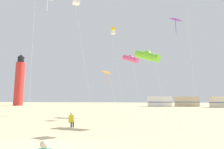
{
  "coord_description": "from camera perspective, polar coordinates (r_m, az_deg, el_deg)",
  "views": [
    {
      "loc": [
        4.0,
        -6.65,
        2.17
      ],
      "look_at": [
        1.96,
        8.49,
        4.23
      ],
      "focal_mm": 28.97,
      "sensor_mm": 36.0,
      "label": 1
    }
  ],
  "objects": [
    {
      "name": "kite_flyer_standing",
      "position": [
        14.39,
        -12.68,
        -13.7
      ],
      "size": [
        0.35,
        0.52,
        1.16
      ],
      "rotation": [
        0.0,
        0.0,
        3.2
      ],
      "color": "yellow",
      "rests_on": "ground"
    },
    {
      "name": "kite_tube_rainbow",
      "position": [
        25.19,
        5.83,
        5.05
      ],
      "size": [
        2.6,
        2.36,
        8.4
      ],
      "color": "silver",
      "rests_on": "ground"
    },
    {
      "name": "kite_tube_lime",
      "position": [
        17.03,
        11.05,
        5.86
      ],
      "size": [
        2.96,
        2.72,
        6.81
      ],
      "color": "silver",
      "rests_on": "ground"
    },
    {
      "name": "kite_box_gold",
      "position": [
        31.4,
        0.4,
        13.58
      ],
      "size": [
        2.32,
        2.32,
        14.16
      ],
      "color": "silver",
      "rests_on": "ground"
    },
    {
      "name": "kite_diamond_orange",
      "position": [
        20.96,
        -1.76,
        0.25
      ],
      "size": [
        2.03,
        2.03,
        5.43
      ],
      "color": "silver",
      "rests_on": "ground"
    },
    {
      "name": "kite_diamond_white",
      "position": [
        19.68,
        -20.06,
        20.07
      ],
      "size": [
        2.1,
        2.1,
        11.95
      ],
      "color": "silver",
      "rests_on": "ground"
    },
    {
      "name": "kite_diamond_violet",
      "position": [
        16.8,
        19.7,
        14.95
      ],
      "size": [
        2.06,
        2.06,
        9.07
      ],
      "color": "silver",
      "rests_on": "ground"
    },
    {
      "name": "lighthouse_distant",
      "position": [
        66.16,
        -27.19,
        -1.9
      ],
      "size": [
        2.8,
        2.8,
        16.8
      ],
      "color": "red",
      "rests_on": "ground"
    },
    {
      "name": "rv_van_white",
      "position": [
        52.71,
        14.76,
        -8.26
      ],
      "size": [
        6.45,
        2.38,
        2.8
      ],
      "rotation": [
        0.0,
        0.0,
        0.01
      ],
      "color": "white",
      "rests_on": "ground"
    },
    {
      "name": "rv_van_tan",
      "position": [
        56.03,
        22.49,
        -7.89
      ],
      "size": [
        6.51,
        2.55,
        2.8
      ],
      "rotation": [
        0.0,
        0.0,
        -0.03
      ],
      "color": "#C6B28C",
      "rests_on": "ground"
    },
    {
      "name": "rv_van_cream",
      "position": [
        53.64,
        31.91,
        -7.35
      ],
      "size": [
        6.46,
        2.4,
        2.8
      ],
      "rotation": [
        0.0,
        0.0,
        0.01
      ],
      "color": "beige",
      "rests_on": "ground"
    }
  ]
}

